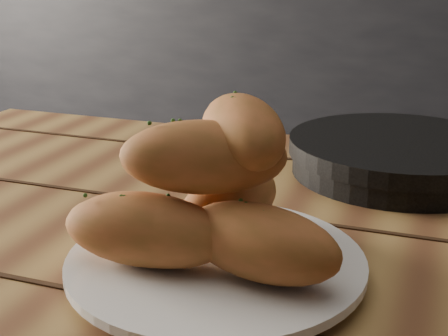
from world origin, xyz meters
TOP-DOWN VIEW (x-y plane):
  - counter at (0.00, 1.70)m, footprint 2.80×0.60m
  - plate at (0.59, -0.39)m, footprint 0.25×0.25m
  - bread_rolls at (0.58, -0.40)m, footprint 0.24×0.19m
  - skillet at (0.71, -0.07)m, footprint 0.41×0.27m

SIDE VIEW (x-z plane):
  - counter at x=0.00m, z-range 0.00..0.90m
  - plate at x=0.59m, z-range 0.75..0.77m
  - skillet at x=0.71m, z-range 0.75..0.80m
  - bread_rolls at x=0.58m, z-range 0.75..0.89m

